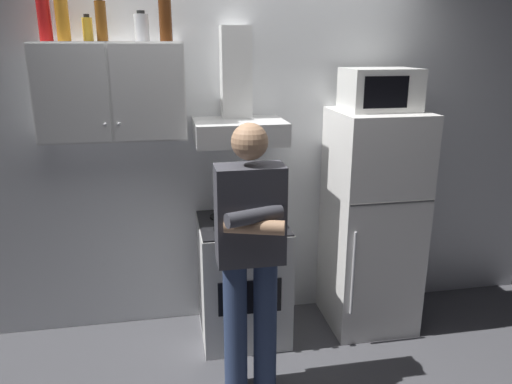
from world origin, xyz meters
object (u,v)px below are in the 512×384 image
Objects in this scene: microwave at (380,90)px; cooking_pot at (264,217)px; bottle_spice_jar at (88,29)px; upper_cabinet at (112,91)px; range_hood at (238,112)px; bottle_soda_red at (44,16)px; refrigerator at (372,222)px; bottle_liquor_amber at (62,16)px; stove_oven at (243,279)px; bottle_canister_steel at (142,27)px; person_standing at (250,253)px; bottle_beer_brown at (101,21)px; bottle_rum_dark at (165,17)px.

microwave reaches higher than cooking_pot.
upper_cabinet is at bearing -20.19° from bottle_spice_jar.
microwave is 3.03× the size of bottle_spice_jar.
range_hood is 1.30m from bottle_soda_red.
refrigerator is 2.44m from bottle_liquor_amber.
bottle_soda_red reaches higher than stove_oven.
cooking_pot is 1.43m from bottle_canister_steel.
bottle_liquor_amber is (-1.05, 0.11, 1.76)m from stove_oven.
stove_oven is 0.77m from person_standing.
refrigerator is at bearing -7.55° from range_hood.
bottle_canister_steel is (-1.55, 0.14, 0.39)m from microwave.
person_standing is at bearing -110.30° from cooking_pot.
bottle_spice_jar is (-0.87, 0.78, 1.22)m from person_standing.
bottle_canister_steel is (0.32, -0.01, 0.01)m from bottle_spice_jar.
bottle_beer_brown reaches higher than bottle_spice_jar.
bottle_liquor_amber is at bearing -155.11° from bottle_spice_jar.
bottle_beer_brown is at bearing 165.85° from cooking_pot.
stove_oven is 1.93m from bottle_beer_brown.
bottle_beer_brown is at bearing 176.07° from refrigerator.
bottle_beer_brown is (-1.78, 0.10, 0.43)m from microwave.
upper_cabinet reaches higher than refrigerator.
cooking_pot is at bearing 69.70° from person_standing.
bottle_spice_jar is 0.48m from bottle_rum_dark.
bottle_soda_red is at bearing 179.70° from range_hood.
cooking_pot is at bearing -15.37° from bottle_spice_jar.
refrigerator is 5.28× the size of bottle_liquor_amber.
range_hood is 4.73× the size of bottle_spice_jar.
bottle_soda_red is (-0.33, 0.01, 0.02)m from bottle_beer_brown.
bottle_spice_jar reaches higher than range_hood.
cooking_pot is (-0.82, -0.12, 0.13)m from refrigerator.
refrigerator is 1.97m from bottle_rum_dark.
microwave is 1.91m from bottle_spice_jar.
bottle_liquor_amber reaches higher than refrigerator.
bottle_beer_brown reaches higher than person_standing.
microwave is at bearing -3.34° from bottle_beer_brown.
range_hood is 1.21m from bottle_liquor_amber.
bottle_canister_steel is (-0.73, 0.28, 1.20)m from cooking_pot.
bottle_rum_dark reaches higher than range_hood.
bottle_rum_dark is (0.35, -0.02, 0.44)m from upper_cabinet.
bottle_liquor_amber is at bearing 144.46° from person_standing.
cooking_pot is at bearing -14.15° from bottle_beer_brown.
person_standing is at bearing -41.70° from bottle_spice_jar.
bottle_beer_brown is 0.22m from bottle_liquor_amber.
upper_cabinet is 1.03× the size of stove_oven.
bottle_canister_steel is at bearing 6.33° from bottle_liquor_amber.
bottle_liquor_amber is at bearing -179.03° from range_hood.
stove_oven is at bearing 85.28° from person_standing.
bottle_rum_dark is (-0.45, 0.11, 1.76)m from stove_oven.
refrigerator is at bearing 31.23° from person_standing.
bottle_canister_steel is (0.20, 0.03, 0.38)m from upper_cabinet.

